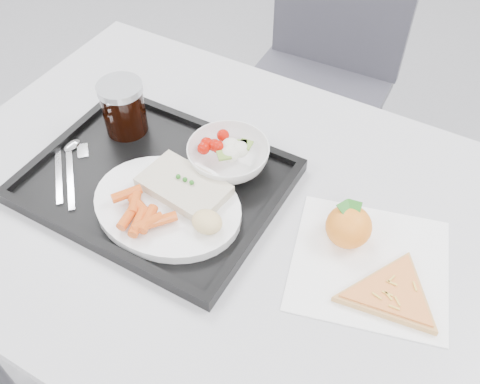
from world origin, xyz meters
TOP-DOWN VIEW (x-y plane):
  - table at (0.00, 0.30)m, footprint 1.20×0.80m
  - chair at (-0.17, 1.09)m, footprint 0.44×0.44m
  - tray at (-0.17, 0.28)m, footprint 0.45×0.35m
  - dinner_plate at (-0.11, 0.24)m, footprint 0.27×0.27m
  - fish_fillet at (-0.10, 0.28)m, footprint 0.16×0.11m
  - bread_roll at (-0.02, 0.22)m, footprint 0.05×0.05m
  - salad_bowl at (-0.08, 0.38)m, footprint 0.15×0.15m
  - cola_glass at (-0.31, 0.37)m, footprint 0.09×0.09m
  - cutlery at (-0.34, 0.23)m, footprint 0.14×0.15m
  - napkin at (0.23, 0.31)m, footprint 0.30×0.30m
  - tangerine at (0.18, 0.34)m, footprint 0.09×0.09m
  - pizza_slice at (0.28, 0.27)m, footprint 0.27×0.27m
  - carrot_pile at (-0.13, 0.19)m, footprint 0.13×0.09m
  - salad_contents at (-0.09, 0.39)m, footprint 0.09×0.08m

SIDE VIEW (x-z plane):
  - chair at x=-0.17m, z-range 0.07..1.00m
  - table at x=0.00m, z-range 0.31..1.06m
  - napkin at x=0.23m, z-range 0.75..0.75m
  - tray at x=-0.17m, z-range 0.75..0.77m
  - pizza_slice at x=0.28m, z-range 0.75..0.77m
  - cutlery at x=-0.34m, z-range 0.76..0.77m
  - dinner_plate at x=-0.11m, z-range 0.77..0.78m
  - tangerine at x=0.18m, z-range 0.75..0.82m
  - salad_bowl at x=-0.08m, z-range 0.77..0.81m
  - fish_fillet at x=-0.10m, z-range 0.78..0.81m
  - carrot_pile at x=-0.13m, z-range 0.79..0.81m
  - bread_roll at x=-0.02m, z-range 0.78..0.82m
  - salad_contents at x=-0.09m, z-range 0.79..0.81m
  - cola_glass at x=-0.31m, z-range 0.77..0.88m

